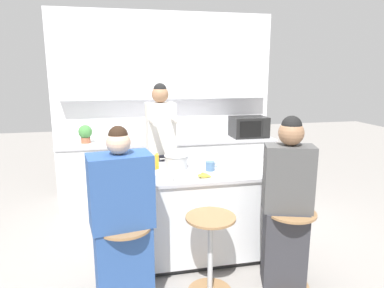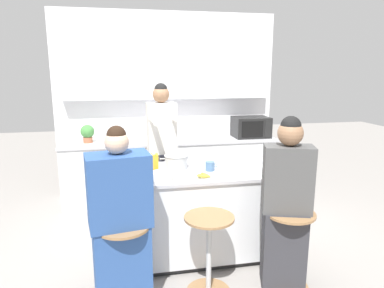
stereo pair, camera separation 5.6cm
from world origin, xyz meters
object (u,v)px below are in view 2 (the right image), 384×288
(person_cooking, at_px, (162,157))
(microwave, at_px, (251,127))
(bar_stool_center, at_px, (209,249))
(cooking_pot, at_px, (176,162))
(coffee_cup_near, at_px, (210,166))
(bar_stool_leftmost, at_px, (125,259))
(person_wrapped_blanket, at_px, (121,225))
(person_seated_near, at_px, (286,210))
(banana_bunch, at_px, (203,175))
(kitchen_island, at_px, (193,213))
(fruit_bowl, at_px, (162,176))
(bar_stool_rightmost, at_px, (289,244))
(potted_plant, at_px, (87,133))
(juice_carton, at_px, (154,164))

(person_cooking, bearing_deg, microwave, 28.64)
(bar_stool_center, distance_m, cooking_pot, 0.95)
(bar_stool_center, distance_m, coffee_cup_near, 0.83)
(bar_stool_leftmost, distance_m, person_wrapped_blanket, 0.29)
(person_seated_near, bearing_deg, banana_bunch, 163.73)
(kitchen_island, bearing_deg, fruit_bowl, -143.41)
(fruit_bowl, relative_size, banana_bunch, 1.30)
(person_seated_near, relative_size, cooking_pot, 4.65)
(bar_stool_center, distance_m, person_seated_near, 0.72)
(bar_stool_rightmost, relative_size, microwave, 1.34)
(kitchen_island, bearing_deg, microwave, 53.17)
(person_wrapped_blanket, relative_size, potted_plant, 5.93)
(person_cooking, distance_m, potted_plant, 1.33)
(person_cooking, relative_size, microwave, 3.33)
(bar_stool_rightmost, bearing_deg, bar_stool_leftmost, 179.05)
(person_seated_near, height_order, fruit_bowl, person_seated_near)
(bar_stool_leftmost, relative_size, coffee_cup_near, 5.71)
(fruit_bowl, bearing_deg, kitchen_island, 36.59)
(coffee_cup_near, relative_size, potted_plant, 0.49)
(coffee_cup_near, relative_size, banana_bunch, 0.80)
(bar_stool_center, relative_size, coffee_cup_near, 5.71)
(person_seated_near, bearing_deg, coffee_cup_near, 146.10)
(bar_stool_rightmost, xyz_separation_m, person_wrapped_blanket, (-1.40, 0.04, 0.29))
(fruit_bowl, xyz_separation_m, juice_carton, (-0.05, 0.20, 0.06))
(person_seated_near, bearing_deg, cooking_pot, 154.04)
(person_wrapped_blanket, xyz_separation_m, microwave, (1.89, 2.24, 0.35))
(bar_stool_rightmost, distance_m, banana_bunch, 0.94)
(bar_stool_rightmost, xyz_separation_m, cooking_pot, (-0.84, 0.81, 0.56))
(person_wrapped_blanket, xyz_separation_m, coffee_cup_near, (0.86, 0.63, 0.25))
(cooking_pot, relative_size, potted_plant, 1.31)
(bar_stool_center, bearing_deg, bar_stool_rightmost, -4.39)
(bar_stool_leftmost, bearing_deg, potted_plant, 101.40)
(fruit_bowl, height_order, juice_carton, juice_carton)
(person_seated_near, height_order, banana_bunch, person_seated_near)
(kitchen_island, height_order, fruit_bowl, fruit_bowl)
(fruit_bowl, relative_size, microwave, 0.38)
(kitchen_island, height_order, bar_stool_leftmost, kitchen_island)
(potted_plant, bearing_deg, bar_stool_rightmost, -51.64)
(bar_stool_rightmost, distance_m, cooking_pot, 1.30)
(bar_stool_leftmost, height_order, person_seated_near, person_seated_near)
(fruit_bowl, distance_m, microwave, 2.39)
(person_cooking, distance_m, person_wrapped_blanket, 1.43)
(kitchen_island, bearing_deg, coffee_cup_near, -11.69)
(coffee_cup_near, xyz_separation_m, microwave, (1.03, 1.62, 0.10))
(bar_stool_rightmost, xyz_separation_m, microwave, (0.50, 2.29, 0.63))
(bar_stool_leftmost, xyz_separation_m, person_cooking, (0.45, 1.36, 0.47))
(kitchen_island, bearing_deg, banana_bunch, -81.21)
(bar_stool_leftmost, distance_m, bar_stool_rightmost, 1.38)
(banana_bunch, bearing_deg, kitchen_island, 98.79)
(bar_stool_center, height_order, cooking_pot, cooking_pot)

